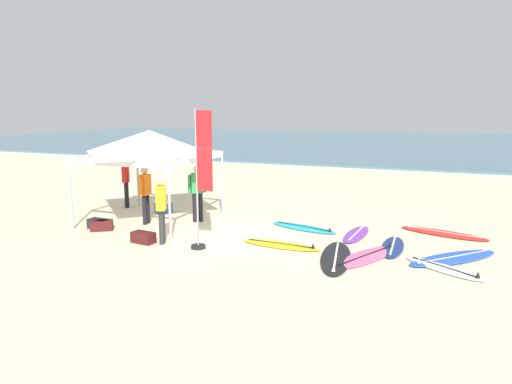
# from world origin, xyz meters

# --- Properties ---
(ground_plane) EXTENTS (80.00, 80.00, 0.00)m
(ground_plane) POSITION_xyz_m (0.00, 0.00, 0.00)
(ground_plane) COLOR beige
(sea) EXTENTS (80.00, 36.00, 0.10)m
(sea) POSITION_xyz_m (0.00, 33.22, 0.05)
(sea) COLOR teal
(sea) RESTS_ON ground
(canopy_tent) EXTENTS (3.32, 3.32, 2.75)m
(canopy_tent) POSITION_xyz_m (-3.04, 0.79, 2.39)
(canopy_tent) COLOR #B7B7BC
(canopy_tent) RESTS_ON ground
(surfboard_purple) EXTENTS (0.67, 1.92, 0.19)m
(surfboard_purple) POSITION_xyz_m (3.00, 1.42, 0.04)
(surfboard_purple) COLOR purple
(surfboard_purple) RESTS_ON ground
(surfboard_black) EXTENTS (1.05, 2.58, 0.19)m
(surfboard_black) POSITION_xyz_m (2.87, -0.73, 0.04)
(surfboard_black) COLOR black
(surfboard_black) RESTS_ON ground
(surfboard_cyan) EXTENTS (2.14, 1.11, 0.19)m
(surfboard_cyan) POSITION_xyz_m (1.49, 1.56, 0.04)
(surfboard_cyan) COLOR #23B2CC
(surfboard_cyan) RESTS_ON ground
(surfboard_blue) EXTENTS (2.25, 2.29, 0.19)m
(surfboard_blue) POSITION_xyz_m (5.38, 0.18, 0.04)
(surfboard_blue) COLOR blue
(surfboard_blue) RESTS_ON ground
(surfboard_yellow) EXTENTS (2.10, 0.72, 0.19)m
(surfboard_yellow) POSITION_xyz_m (1.40, -0.26, 0.04)
(surfboard_yellow) COLOR yellow
(surfboard_yellow) RESTS_ON ground
(surfboard_red) EXTENTS (2.40, 1.26, 0.19)m
(surfboard_red) POSITION_xyz_m (5.19, 2.36, 0.04)
(surfboard_red) COLOR red
(surfboard_red) RESTS_ON ground
(surfboard_navy) EXTENTS (0.54, 1.93, 0.19)m
(surfboard_navy) POSITION_xyz_m (4.02, 0.60, 0.04)
(surfboard_navy) COLOR navy
(surfboard_navy) RESTS_ON ground
(surfboard_white) EXTENTS (1.81, 1.45, 0.19)m
(surfboard_white) POSITION_xyz_m (5.19, -0.64, 0.04)
(surfboard_white) COLOR white
(surfboard_white) RESTS_ON ground
(surfboard_pink) EXTENTS (1.71, 2.52, 0.19)m
(surfboard_pink) POSITION_xyz_m (3.51, -0.42, 0.04)
(surfboard_pink) COLOR pink
(surfboard_pink) RESTS_ON ground
(person_green) EXTENTS (0.46, 0.39, 1.71)m
(person_green) POSITION_xyz_m (-1.73, 1.25, 0.99)
(person_green) COLOR black
(person_green) RESTS_ON ground
(person_orange) EXTENTS (0.25, 0.55, 1.71)m
(person_orange) POSITION_xyz_m (-3.02, 0.46, 0.99)
(person_orange) COLOR black
(person_orange) RESTS_ON ground
(person_red) EXTENTS (0.37, 0.49, 1.71)m
(person_red) POSITION_xyz_m (-4.97, 2.17, 0.99)
(person_red) COLOR black
(person_red) RESTS_ON ground
(person_yellow) EXTENTS (0.35, 0.51, 1.71)m
(person_yellow) POSITION_xyz_m (-1.50, -1.09, 0.99)
(person_yellow) COLOR #2D2D33
(person_yellow) RESTS_ON ground
(banner_flag) EXTENTS (0.60, 0.36, 3.40)m
(banner_flag) POSITION_xyz_m (-0.34, -1.14, 1.57)
(banner_flag) COLOR #99999E
(banner_flag) RESTS_ON ground
(gear_bag_near_tent) EXTENTS (0.62, 0.36, 0.28)m
(gear_bag_near_tent) POSITION_xyz_m (-3.98, -0.50, 0.14)
(gear_bag_near_tent) COLOR #232328
(gear_bag_near_tent) RESTS_ON ground
(gear_bag_by_pole) EXTENTS (0.68, 0.60, 0.28)m
(gear_bag_by_pole) POSITION_xyz_m (-3.77, -0.63, 0.14)
(gear_bag_by_pole) COLOR #4C1919
(gear_bag_by_pole) RESTS_ON ground
(gear_bag_on_sand) EXTENTS (0.64, 0.41, 0.28)m
(gear_bag_on_sand) POSITION_xyz_m (-1.98, -1.23, 0.14)
(gear_bag_on_sand) COLOR #4C1919
(gear_bag_on_sand) RESTS_ON ground
(cooler_box) EXTENTS (0.50, 0.36, 0.39)m
(cooler_box) POSITION_xyz_m (-3.36, 1.93, 0.20)
(cooler_box) COLOR #2D60B7
(cooler_box) RESTS_ON ground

